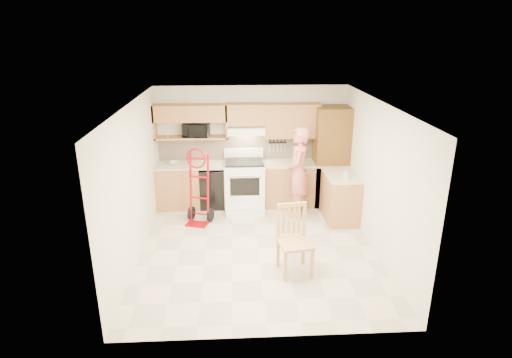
{
  "coord_description": "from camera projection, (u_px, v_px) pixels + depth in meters",
  "views": [
    {
      "loc": [
        -0.39,
        -6.57,
        3.63
      ],
      "look_at": [
        0.0,
        0.5,
        1.1
      ],
      "focal_mm": 30.04,
      "sensor_mm": 36.0,
      "label": 1
    }
  ],
  "objects": [
    {
      "name": "wall_front",
      "position": [
        269.0,
        248.0,
        4.87
      ],
      "size": [
        4.0,
        0.02,
        2.5
      ],
      "primitive_type": "cube",
      "color": "silver",
      "rests_on": "ground"
    },
    {
      "name": "cab_return_right",
      "position": [
        340.0,
        197.0,
        8.43
      ],
      "size": [
        0.6,
        1.0,
        0.9
      ],
      "primitive_type": "cube",
      "color": "#A97842",
      "rests_on": "ground"
    },
    {
      "name": "countertop_right",
      "position": [
        292.0,
        163.0,
        8.98
      ],
      "size": [
        1.14,
        0.63,
        0.04
      ],
      "primitive_type": "cube",
      "color": "beige",
      "rests_on": "lower_cab_right"
    },
    {
      "name": "hand_truck",
      "position": [
        198.0,
        190.0,
        8.17
      ],
      "size": [
        0.66,
        0.63,
        1.36
      ],
      "primitive_type": null,
      "rotation": [
        0.0,
        0.0,
        -0.31
      ],
      "color": "#9C040E",
      "rests_on": "ground"
    },
    {
      "name": "countertop_return",
      "position": [
        342.0,
        175.0,
        8.28
      ],
      "size": [
        0.63,
        1.0,
        0.04
      ],
      "primitive_type": "cube",
      "color": "beige",
      "rests_on": "cab_return_right"
    },
    {
      "name": "floor",
      "position": [
        258.0,
        249.0,
        7.42
      ],
      "size": [
        4.0,
        4.5,
        0.02
      ],
      "primitive_type": "cube",
      "color": "beige",
      "rests_on": "ground"
    },
    {
      "name": "wall_back",
      "position": [
        251.0,
        145.0,
        9.12
      ],
      "size": [
        4.0,
        0.02,
        2.5
      ],
      "primitive_type": "cube",
      "color": "silver",
      "rests_on": "ground"
    },
    {
      "name": "wall_left",
      "position": [
        133.0,
        183.0,
        6.89
      ],
      "size": [
        0.02,
        4.5,
        2.5
      ],
      "primitive_type": "cube",
      "color": "silver",
      "rests_on": "ground"
    },
    {
      "name": "wall_right",
      "position": [
        378.0,
        178.0,
        7.1
      ],
      "size": [
        0.02,
        4.5,
        2.5
      ],
      "primitive_type": "cube",
      "color": "silver",
      "rests_on": "ground"
    },
    {
      "name": "bowl",
      "position": [
        175.0,
        163.0,
        8.84
      ],
      "size": [
        0.24,
        0.24,
        0.05
      ],
      "primitive_type": "imported",
      "rotation": [
        0.0,
        0.0,
        0.08
      ],
      "color": "white",
      "rests_on": "countertop_left"
    },
    {
      "name": "person",
      "position": [
        298.0,
        173.0,
        8.42
      ],
      "size": [
        0.56,
        0.74,
        1.82
      ],
      "primitive_type": "imported",
      "rotation": [
        0.0,
        0.0,
        -1.77
      ],
      "color": "#D06D62",
      "rests_on": "ground"
    },
    {
      "name": "lower_cab_right",
      "position": [
        291.0,
        184.0,
        9.14
      ],
      "size": [
        1.14,
        0.6,
        0.9
      ],
      "primitive_type": "cube",
      "color": "#A97842",
      "rests_on": "ground"
    },
    {
      "name": "upper_cab_right",
      "position": [
        292.0,
        121.0,
        8.82
      ],
      "size": [
        1.14,
        0.33,
        0.7
      ],
      "primitive_type": "cube",
      "color": "#A97842",
      "rests_on": "wall_back"
    },
    {
      "name": "backsplash",
      "position": [
        252.0,
        147.0,
        9.12
      ],
      "size": [
        3.92,
        0.03,
        0.55
      ],
      "primitive_type": "cube",
      "color": "#C8B197",
      "rests_on": "wall_back"
    },
    {
      "name": "upper_cab_center",
      "position": [
        246.0,
        114.0,
        8.72
      ],
      "size": [
        0.76,
        0.33,
        0.44
      ],
      "primitive_type": "cube",
      "color": "#A97842",
      "rests_on": "wall_back"
    },
    {
      "name": "upper_cab_left",
      "position": [
        190.0,
        113.0,
        8.65
      ],
      "size": [
        1.5,
        0.33,
        0.34
      ],
      "primitive_type": "cube",
      "color": "#A97842",
      "rests_on": "wall_back"
    },
    {
      "name": "knife_strip",
      "position": [
        277.0,
        145.0,
        9.1
      ],
      "size": [
        0.4,
        0.05,
        0.29
      ],
      "primitive_type": null,
      "color": "black",
      "rests_on": "backsplash"
    },
    {
      "name": "lower_cab_left",
      "position": [
        179.0,
        186.0,
        9.02
      ],
      "size": [
        0.9,
        0.6,
        0.9
      ],
      "primitive_type": "cube",
      "color": "#A97842",
      "rests_on": "ground"
    },
    {
      "name": "ceiling",
      "position": [
        258.0,
        104.0,
        6.57
      ],
      "size": [
        4.0,
        4.5,
        0.02
      ],
      "primitive_type": "cube",
      "color": "white",
      "rests_on": "ground"
    },
    {
      "name": "dishwasher",
      "position": [
        215.0,
        187.0,
        9.07
      ],
      "size": [
        0.6,
        0.6,
        0.85
      ],
      "primitive_type": "cube",
      "color": "black",
      "rests_on": "ground"
    },
    {
      "name": "countertop_left",
      "position": [
        192.0,
        165.0,
        8.88
      ],
      "size": [
        1.5,
        0.63,
        0.04
      ],
      "primitive_type": "cube",
      "color": "beige",
      "rests_on": "lower_cab_left"
    },
    {
      "name": "upper_shelf_mw",
      "position": [
        191.0,
        137.0,
        8.82
      ],
      "size": [
        1.5,
        0.33,
        0.04
      ],
      "primitive_type": "cube",
      "color": "#A97842",
      "rests_on": "wall_back"
    },
    {
      "name": "range",
      "position": [
        244.0,
        181.0,
        8.86
      ],
      "size": [
        0.82,
        1.08,
        1.21
      ],
      "primitive_type": null,
      "color": "white",
      "rests_on": "ground"
    },
    {
      "name": "microwave",
      "position": [
        196.0,
        130.0,
        8.77
      ],
      "size": [
        0.56,
        0.41,
        0.29
      ],
      "primitive_type": "imported",
      "rotation": [
        0.0,
        0.0,
        -0.11
      ],
      "color": "black",
      "rests_on": "upper_shelf_mw"
    },
    {
      "name": "pantry_tall",
      "position": [
        331.0,
        157.0,
        8.98
      ],
      "size": [
        0.7,
        0.6,
        2.1
      ],
      "primitive_type": "cube",
      "color": "brown",
      "rests_on": "ground"
    },
    {
      "name": "soap_bottle",
      "position": [
        346.0,
        174.0,
        7.99
      ],
      "size": [
        0.09,
        0.09,
        0.19
      ],
      "primitive_type": "imported",
      "rotation": [
        0.0,
        0.0,
        -0.1
      ],
      "color": "white",
      "rests_on": "countertop_return"
    },
    {
      "name": "range_hood",
      "position": [
        246.0,
        130.0,
        8.76
      ],
      "size": [
        0.76,
        0.46,
        0.14
      ],
      "primitive_type": "cube",
      "color": "white",
      "rests_on": "wall_back"
    },
    {
      "name": "dining_chair",
      "position": [
        295.0,
        241.0,
        6.52
      ],
      "size": [
        0.57,
        0.6,
        1.08
      ],
      "primitive_type": null,
      "rotation": [
        0.0,
        0.0,
        0.17
      ],
      "color": "tan",
      "rests_on": "ground"
    }
  ]
}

